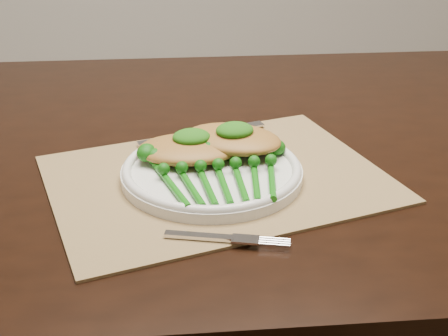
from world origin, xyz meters
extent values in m
cube|color=black|center=(-0.01, -0.10, 0.73)|extent=(1.69, 1.07, 0.04)
cube|color=olive|center=(-0.09, -0.24, 0.75)|extent=(0.49, 0.40, 0.00)
cylinder|color=silver|center=(-0.09, -0.24, 0.76)|extent=(0.25, 0.25, 0.01)
torus|color=silver|center=(-0.09, -0.24, 0.77)|extent=(0.24, 0.24, 0.01)
cube|color=silver|center=(-0.14, -0.11, 0.76)|extent=(0.08, 0.03, 0.01)
cube|color=silver|center=(-0.04, -0.09, 0.76)|extent=(0.13, 0.05, 0.00)
cube|color=silver|center=(-0.14, -0.38, 0.76)|extent=(0.08, 0.04, 0.00)
ellipsoid|color=#A97331|center=(-0.12, -0.20, 0.78)|extent=(0.15, 0.12, 0.03)
ellipsoid|color=#A97331|center=(-0.06, -0.19, 0.79)|extent=(0.17, 0.16, 0.03)
ellipsoid|color=#144A0A|center=(-0.11, -0.20, 0.80)|extent=(0.05, 0.04, 0.02)
ellipsoid|color=#144A0A|center=(-0.05, -0.20, 0.80)|extent=(0.05, 0.04, 0.02)
camera|label=1|loc=(-0.23, -0.98, 1.14)|focal=50.00mm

